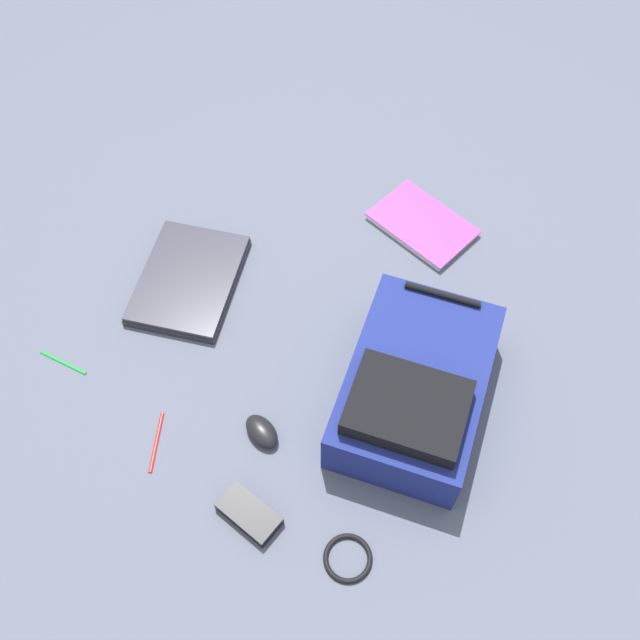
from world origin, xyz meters
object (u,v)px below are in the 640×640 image
Objects in this scene: laptop at (189,280)px; book_comic at (422,224)px; pen_black at (63,362)px; pen_blue at (156,442)px; computer_mouse at (262,432)px; power_brick at (249,514)px; cable_coil at (348,558)px; backpack at (415,388)px.

book_comic is (-0.49, 0.43, -0.01)m from laptop.
pen_black and pen_blue have the same top height.
computer_mouse is 0.19m from power_brick.
cable_coil is 0.78× the size of pen_black.
pen_black is 0.92× the size of pen_blue.
power_brick reaches higher than book_comic.
book_comic is 2.24× the size of pen_black.
power_brick is at bearing 3.06° from book_comic.
pen_blue is at bearing 82.00° from pen_black.
cable_coil is 0.83m from pen_black.
pen_black is at bearing -59.54° from computer_mouse.
computer_mouse is 0.92× the size of cable_coil.
backpack reaches higher than book_comic.
laptop is at bearing -102.68° from computer_mouse.
pen_blue is (0.00, -0.51, -0.00)m from cable_coil.
book_comic is at bearing 138.28° from laptop.
backpack reaches higher than pen_black.
laptop is 2.87× the size of pen_black.
backpack is at bearing 114.02° from pen_black.
cable_coil is (0.88, 0.28, -0.00)m from book_comic.
cable_coil reaches higher than pen_black.
pen_blue is at bearing 27.08° from laptop.
pen_blue is (-0.03, -0.28, -0.01)m from power_brick.
computer_mouse is at bearing 100.65° from pen_black.
cable_coil is at bearing 60.97° from laptop.
backpack reaches higher than cable_coil.
laptop reaches higher than pen_blue.
backpack is 5.34× the size of computer_mouse.
computer_mouse is at bearing -2.57° from book_comic.
book_comic is 3.15× the size of computer_mouse.
power_brick is (0.03, -0.23, 0.01)m from cable_coil.
cable_coil is 0.23m from power_brick.
laptop is 0.64m from power_brick.
pen_blue is at bearing -14.56° from book_comic.
book_comic is 0.91m from pen_blue.
book_comic is 0.92m from cable_coil.
pen_blue is at bearing -34.09° from computer_mouse.
pen_black is (-0.04, -0.83, -0.00)m from cable_coil.
cable_coil is at bearing 90.41° from pen_blue.
power_brick is (0.91, 0.05, 0.00)m from book_comic.
laptop is at bearing -131.51° from power_brick.
backpack is at bearing 24.42° from book_comic.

